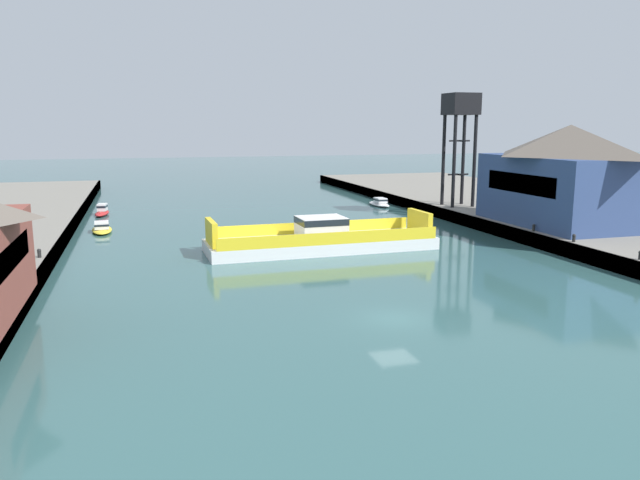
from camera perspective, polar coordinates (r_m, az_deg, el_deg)
The scene contains 14 objects.
ground_plane at distance 38.14m, azimuth 6.87°, elevation -7.23°, with size 400.00×400.00×0.00m, color #335B5B.
quay_right at distance 73.87m, azimuth 26.51°, elevation 0.95°, with size 28.00×140.00×1.40m.
chain_ferry at distance 58.15m, azimuth 0.10°, elevation 0.04°, with size 21.72×7.07×3.30m.
moored_boat_near_left at distance 90.53m, azimuth 5.52°, elevation 3.43°, with size 2.15×5.86×1.24m.
moored_boat_near_right at distance 72.20m, azimuth -19.52°, elevation 1.05°, with size 2.46×6.30×1.19m.
moored_boat_mid_left at distance 85.58m, azimuth -19.49°, elevation 2.53°, with size 2.18×5.08×1.51m.
warehouse_shed at distance 69.43m, azimuth 21.91°, elevation 5.61°, with size 11.34×16.57×10.27m.
crane_tower at distance 81.03m, azimuth 12.86°, elevation 11.13°, with size 3.70×3.70×14.16m.
bollard_left_mid at distance 39.30m, azimuth -27.38°, elevation -5.11°, with size 0.32×0.32×0.71m.
bollard_right_mid at distance 53.58m, azimuth 27.50°, elevation -1.20°, with size 0.32×0.32×0.71m.
bollard_left_aft at distance 46.72m, azimuth -25.62°, elevation -2.62°, with size 0.32×0.32×0.71m.
bollard_right_aft at distance 59.22m, azimuth 22.42°, elevation 0.21°, with size 0.32×0.32×0.71m.
bollard_left_far at distance 53.06m, azimuth -24.52°, elevation -1.06°, with size 0.32×0.32×0.71m.
bollard_right_far at distance 63.84m, azimuth 19.15°, elevation 1.13°, with size 0.32×0.32×0.71m.
Camera 1 is at (-14.46, -33.33, 11.60)m, focal length 34.62 mm.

